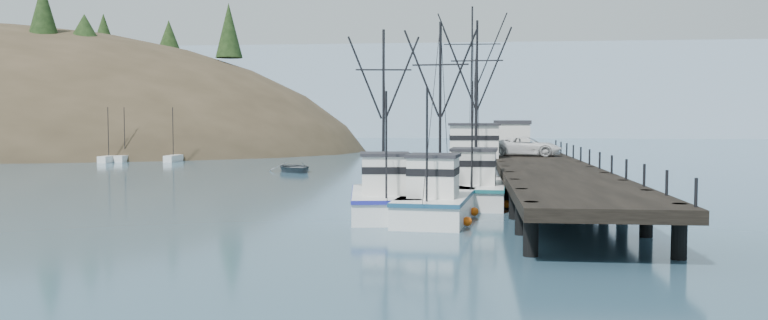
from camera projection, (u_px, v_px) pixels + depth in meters
ground at (257, 234)px, 32.50m from camera, size 400.00×400.00×0.00m
pier at (547, 171)px, 46.67m from camera, size 6.00×44.00×2.00m
distant_ridge at (473, 136)px, 199.96m from camera, size 360.00×40.00×26.00m
distant_ridge_far at (302, 134)px, 220.55m from camera, size 180.00×25.00×18.00m
moored_sailboats at (138, 156)px, 91.84m from camera, size 21.14×21.36×6.35m
trawler_near at (437, 202)px, 37.25m from camera, size 4.02×9.94×10.22m
trawler_mid at (384, 199)px, 38.67m from camera, size 4.49×9.96×10.00m
trawler_far at (475, 189)px, 44.24m from camera, size 4.04×10.91×11.20m
work_vessel at (472, 165)px, 59.68m from camera, size 5.67×17.53×14.41m
pier_shed at (512, 137)px, 63.05m from camera, size 3.00×3.20×2.80m
pickup_truck at (526, 146)px, 59.15m from camera, size 5.89×3.45×1.54m
motorboat at (294, 172)px, 69.32m from camera, size 6.06×6.69×1.14m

